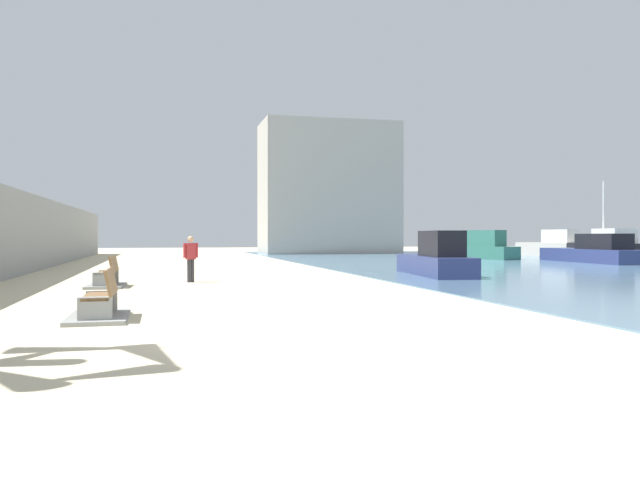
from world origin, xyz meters
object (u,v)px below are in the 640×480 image
boat_nearest (436,259)px  boat_far_right (554,246)px  boat_distant (608,247)px  bench_far (107,279)px  person_walking (191,256)px  boat_far_left (594,252)px  bench_near (100,307)px  boat_outer (473,248)px

boat_nearest → boat_far_right: size_ratio=1.00×
boat_distant → boat_nearest: boat_distant is taller
bench_far → person_walking: person_walking is taller
boat_far_right → boat_nearest: bearing=-132.5°
boat_nearest → boat_far_left: boat_nearest is taller
boat_nearest → bench_near: bearing=-137.4°
boat_nearest → boat_far_right: 28.06m
bench_far → bench_near: bearing=-86.5°
boat_nearest → boat_far_right: (18.95, 20.69, 0.12)m
boat_distant → boat_far_left: (-4.82, -5.06, -0.15)m
boat_outer → boat_far_right: size_ratio=1.27×
bench_near → person_walking: (2.14, 9.74, 0.69)m
boat_far_right → boat_outer: bearing=-157.0°
boat_outer → boat_far_right: boat_far_right is taller
bench_near → boat_far_left: 32.69m
boat_far_left → boat_distant: bearing=46.3°
bench_far → boat_distant: bearing=28.4°
bench_near → boat_far_left: bearing=37.8°
bench_near → person_walking: size_ratio=1.31×
bench_near → person_walking: 9.99m
boat_far_right → person_walking: bearing=-142.7°
person_walking → boat_distant: bearing=28.3°
bench_near → boat_nearest: bearing=42.6°
boat_distant → boat_nearest: bearing=-142.9°
boat_outer → boat_nearest: bearing=-121.1°
boat_outer → person_walking: bearing=-137.7°
bench_far → boat_nearest: 12.57m
bench_near → bench_far: size_ratio=0.98×
boat_far_left → bench_near: bearing=-142.2°
bench_near → boat_outer: size_ratio=0.26×
bench_far → person_walking: bearing=29.0°
bench_near → boat_distant: boat_distant is taller
boat_distant → boat_far_right: (0.09, 6.43, -0.01)m
boat_nearest → person_walking: bearing=-173.4°
bench_near → boat_nearest: (11.78, 10.85, 0.44)m
boat_distant → boat_nearest: size_ratio=1.09×
boat_nearest → boat_far_left: size_ratio=0.79×
bench_far → boat_far_left: bearing=24.1°
boat_far_right → boat_far_left: (-4.92, -11.49, -0.14)m
boat_nearest → boat_far_right: boat_far_right is taller
boat_outer → boat_nearest: size_ratio=1.26×
bench_far → boat_distant: (31.16, 16.84, 0.57)m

